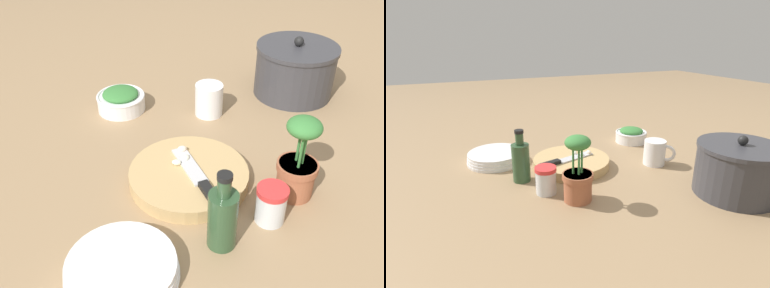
# 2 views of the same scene
# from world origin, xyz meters

# --- Properties ---
(ground_plane) EXTENTS (5.00, 5.00, 0.00)m
(ground_plane) POSITION_xyz_m (0.00, 0.00, 0.00)
(ground_plane) COLOR #997A56
(cutting_board) EXTENTS (0.27, 0.27, 0.03)m
(cutting_board) POSITION_xyz_m (0.08, -0.04, 0.02)
(cutting_board) COLOR tan
(cutting_board) RESTS_ON ground_plane
(chef_knife) EXTENTS (0.22, 0.09, 0.01)m
(chef_knife) POSITION_xyz_m (0.12, -0.02, 0.04)
(chef_knife) COLOR black
(chef_knife) RESTS_ON cutting_board
(garlic_cloves) EXTENTS (0.07, 0.05, 0.02)m
(garlic_cloves) POSITION_xyz_m (0.03, -0.05, 0.04)
(garlic_cloves) COLOR white
(garlic_cloves) RESTS_ON cutting_board
(herb_bowl) EXTENTS (0.14, 0.14, 0.07)m
(herb_bowl) POSITION_xyz_m (-0.27, -0.19, 0.03)
(herb_bowl) COLOR white
(herb_bowl) RESTS_ON ground_plane
(spice_jar) EXTENTS (0.06, 0.06, 0.08)m
(spice_jar) POSITION_xyz_m (0.22, 0.11, 0.04)
(spice_jar) COLOR silver
(spice_jar) RESTS_ON ground_plane
(coffee_mug) EXTENTS (0.10, 0.09, 0.09)m
(coffee_mug) POSITION_xyz_m (-0.21, 0.06, 0.05)
(coffee_mug) COLOR white
(coffee_mug) RESTS_ON ground_plane
(plate_stack) EXTENTS (0.21, 0.21, 0.04)m
(plate_stack) POSITION_xyz_m (0.32, -0.19, 0.02)
(plate_stack) COLOR white
(plate_stack) RESTS_ON ground_plane
(oil_bottle) EXTENTS (0.06, 0.06, 0.17)m
(oil_bottle) POSITION_xyz_m (0.27, -0.00, 0.07)
(oil_bottle) COLOR #2D4C2D
(oil_bottle) RESTS_ON ground_plane
(stock_pot) EXTENTS (0.24, 0.24, 0.18)m
(stock_pot) POSITION_xyz_m (-0.29, 0.33, 0.08)
(stock_pot) COLOR #38383D
(stock_pot) RESTS_ON ground_plane
(potted_herb) EXTENTS (0.09, 0.09, 0.20)m
(potted_herb) POSITION_xyz_m (0.15, 0.19, 0.08)
(potted_herb) COLOR #A35B3D
(potted_herb) RESTS_ON ground_plane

